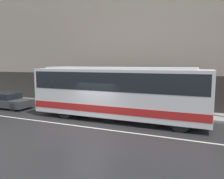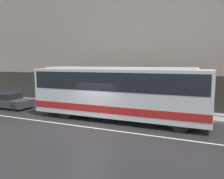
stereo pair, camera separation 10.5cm
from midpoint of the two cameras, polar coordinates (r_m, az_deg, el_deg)
name	(u,v)px [view 2 (the right image)]	position (r m, az deg, el deg)	size (l,w,h in m)	color
ground_plane	(88,127)	(12.98, -6.13, -9.77)	(60.00, 60.00, 0.00)	#262628
sidewalk	(120,109)	(17.55, 2.37, -5.11)	(60.00, 2.45, 0.14)	gray
building_facade	(127,30)	(18.66, 4.04, 15.33)	(60.00, 0.35, 13.36)	gray
lane_stripe	(88,127)	(12.98, -6.13, -9.75)	(54.00, 0.14, 0.01)	beige
transit_bus	(117,90)	(14.20, 1.60, -0.26)	(11.44, 2.57, 3.46)	silver
sedan_dark_behind	(7,101)	(20.32, -25.54, -2.64)	(4.41, 1.78, 1.25)	#38383D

